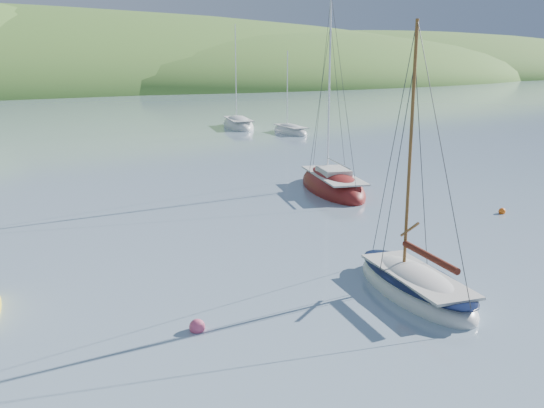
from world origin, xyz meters
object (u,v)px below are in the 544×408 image
distant_sloop_b (238,126)px  daysailer_white (415,286)px  sloop_red (332,187)px  distant_sloop_d (290,132)px

distant_sloop_b → daysailer_white: bearing=-94.0°
daysailer_white → distant_sloop_b: (19.55, 49.43, -0.02)m
sloop_red → distant_sloop_d: sloop_red is taller
daysailer_white → distant_sloop_b: 53.16m
sloop_red → distant_sloop_b: (11.72, 34.16, -0.02)m
distant_sloop_b → distant_sloop_d: size_ratio=1.35×
distant_sloop_d → sloop_red: bearing=-110.7°
sloop_red → distant_sloop_b: bearing=89.6°
sloop_red → distant_sloop_d: size_ratio=1.33×
daysailer_white → distant_sloop_d: 46.89m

